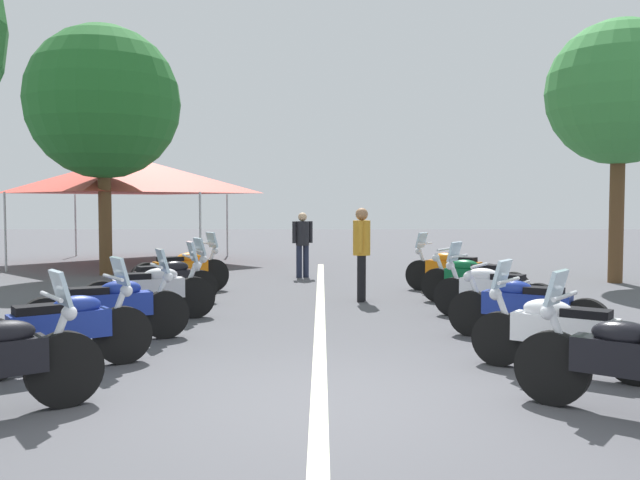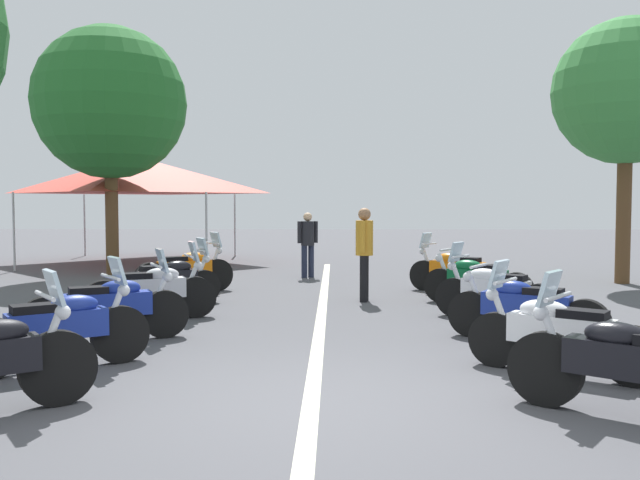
% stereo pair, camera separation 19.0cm
% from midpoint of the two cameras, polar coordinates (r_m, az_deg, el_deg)
% --- Properties ---
extents(ground_plane, '(80.00, 80.00, 0.00)m').
position_cam_midpoint_polar(ground_plane, '(6.35, -0.96, -13.57)').
color(ground_plane, '#4C4C51').
extents(lane_centre_stripe, '(19.18, 0.16, 0.01)m').
position_cam_midpoint_polar(lane_centre_stripe, '(10.60, -0.51, -6.75)').
color(lane_centre_stripe, beige).
rests_on(lane_centre_stripe, ground_plane).
extents(motorcycle_left_row_1, '(1.28, 1.73, 1.22)m').
position_cam_midpoint_polar(motorcycle_left_row_1, '(7.95, -21.29, -6.89)').
color(motorcycle_left_row_1, black).
rests_on(motorcycle_left_row_1, ground_plane).
extents(motorcycle_left_row_2, '(1.11, 1.98, 1.21)m').
position_cam_midpoint_polar(motorcycle_left_row_2, '(9.33, -17.71, -5.36)').
color(motorcycle_left_row_2, black).
rests_on(motorcycle_left_row_2, ground_plane).
extents(motorcycle_left_row_3, '(0.99, 1.94, 1.22)m').
position_cam_midpoint_polar(motorcycle_left_row_3, '(10.88, -14.40, -4.10)').
color(motorcycle_left_row_3, black).
rests_on(motorcycle_left_row_3, ground_plane).
extents(motorcycle_left_row_4, '(1.15, 1.74, 1.19)m').
position_cam_midpoint_polar(motorcycle_left_row_4, '(12.35, -13.13, -3.30)').
color(motorcycle_left_row_4, black).
rests_on(motorcycle_left_row_4, ground_plane).
extents(motorcycle_left_row_5, '(1.28, 1.79, 1.22)m').
position_cam_midpoint_polar(motorcycle_left_row_5, '(13.96, -11.81, -2.47)').
color(motorcycle_left_row_5, black).
rests_on(motorcycle_left_row_5, ground_plane).
extents(motorcycle_right_row_1, '(1.28, 1.74, 1.19)m').
position_cam_midpoint_polar(motorcycle_right_row_1, '(7.71, 18.78, -7.25)').
color(motorcycle_right_row_1, black).
rests_on(motorcycle_right_row_1, ground_plane).
extents(motorcycle_right_row_2, '(1.21, 1.87, 0.99)m').
position_cam_midpoint_polar(motorcycle_right_row_2, '(9.35, 16.14, -5.42)').
color(motorcycle_right_row_2, black).
rests_on(motorcycle_right_row_2, ground_plane).
extents(motorcycle_right_row_3, '(1.23, 1.72, 1.20)m').
position_cam_midpoint_polar(motorcycle_right_row_3, '(10.94, 13.66, -4.11)').
color(motorcycle_right_row_3, black).
rests_on(motorcycle_right_row_3, ground_plane).
extents(motorcycle_right_row_4, '(1.14, 1.78, 0.99)m').
position_cam_midpoint_polar(motorcycle_right_row_4, '(12.47, 12.24, -3.25)').
color(motorcycle_right_row_4, black).
rests_on(motorcycle_right_row_4, ground_plane).
extents(motorcycle_right_row_5, '(1.30, 1.81, 1.20)m').
position_cam_midpoint_polar(motorcycle_right_row_5, '(14.04, 10.55, -2.46)').
color(motorcycle_right_row_5, black).
rests_on(motorcycle_right_row_5, ground_plane).
extents(bystander_0, '(0.32, 0.49, 1.58)m').
position_cam_midpoint_polar(bystander_0, '(16.58, -1.80, 0.02)').
color(bystander_0, '#1E2338').
rests_on(bystander_0, ground_plane).
extents(bystander_1, '(0.52, 0.32, 1.73)m').
position_cam_midpoint_polar(bystander_1, '(12.59, 3.06, -0.55)').
color(bystander_1, black).
rests_on(bystander_1, ground_plane).
extents(roadside_tree_0, '(3.24, 3.24, 5.91)m').
position_cam_midpoint_polar(roadside_tree_0, '(16.99, 23.39, 11.16)').
color(roadside_tree_0, brown).
rests_on(roadside_tree_0, ground_plane).
extents(roadside_tree_2, '(3.79, 3.79, 6.20)m').
position_cam_midpoint_polar(roadside_tree_2, '(18.12, -17.92, 10.83)').
color(roadside_tree_2, brown).
rests_on(roadside_tree_2, ground_plane).
extents(event_tent, '(5.71, 5.71, 3.20)m').
position_cam_midpoint_polar(event_tent, '(21.34, -15.86, 5.25)').
color(event_tent, '#E54C3F').
rests_on(event_tent, ground_plane).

